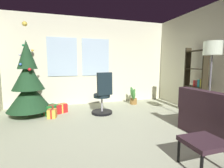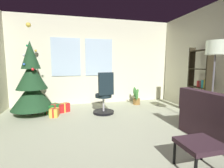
{
  "view_description": "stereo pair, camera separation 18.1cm",
  "coord_description": "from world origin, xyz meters",
  "px_view_note": "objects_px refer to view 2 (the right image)",
  "views": [
    {
      "loc": [
        -0.96,
        -2.56,
        1.32
      ],
      "look_at": [
        0.06,
        0.76,
        0.9
      ],
      "focal_mm": 26.07,
      "sensor_mm": 36.0,
      "label": 1
    },
    {
      "loc": [
        -0.79,
        -2.6,
        1.32
      ],
      "look_at": [
        0.06,
        0.76,
        0.9
      ],
      "focal_mm": 26.07,
      "sensor_mm": 36.0,
      "label": 2
    }
  ],
  "objects_px": {
    "footstool": "(200,146)",
    "floor_lamp": "(215,54)",
    "gift_box_red": "(63,108)",
    "potted_plant": "(136,97)",
    "gift_box_gold": "(54,113)",
    "bookshelf": "(199,85)",
    "gift_box_green": "(53,109)",
    "office_chair": "(104,98)",
    "holiday_tree": "(32,85)"
  },
  "relations": [
    {
      "from": "gift_box_red",
      "to": "potted_plant",
      "type": "xyz_separation_m",
      "value": [
        2.3,
        0.33,
        0.14
      ]
    },
    {
      "from": "gift_box_green",
      "to": "potted_plant",
      "type": "distance_m",
      "value": 2.61
    },
    {
      "from": "gift_box_green",
      "to": "holiday_tree",
      "type": "bearing_deg",
      "value": 172.34
    },
    {
      "from": "office_chair",
      "to": "potted_plant",
      "type": "xyz_separation_m",
      "value": [
        1.23,
        0.77,
        -0.18
      ]
    },
    {
      "from": "holiday_tree",
      "to": "gift_box_gold",
      "type": "height_order",
      "value": "holiday_tree"
    },
    {
      "from": "gift_box_red",
      "to": "gift_box_gold",
      "type": "relative_size",
      "value": 1.45
    },
    {
      "from": "holiday_tree",
      "to": "gift_box_green",
      "type": "relative_size",
      "value": 5.46
    },
    {
      "from": "gift_box_red",
      "to": "bookshelf",
      "type": "relative_size",
      "value": 0.21
    },
    {
      "from": "gift_box_green",
      "to": "potted_plant",
      "type": "height_order",
      "value": "potted_plant"
    },
    {
      "from": "office_chair",
      "to": "potted_plant",
      "type": "height_order",
      "value": "office_chair"
    },
    {
      "from": "gift_box_red",
      "to": "gift_box_gold",
      "type": "distance_m",
      "value": 0.42
    },
    {
      "from": "gift_box_gold",
      "to": "floor_lamp",
      "type": "relative_size",
      "value": 0.14
    },
    {
      "from": "gift_box_green",
      "to": "gift_box_gold",
      "type": "xyz_separation_m",
      "value": [
        0.07,
        -0.28,
        -0.02
      ]
    },
    {
      "from": "footstool",
      "to": "bookshelf",
      "type": "xyz_separation_m",
      "value": [
        1.7,
        1.91,
        0.47
      ]
    },
    {
      "from": "footstool",
      "to": "potted_plant",
      "type": "bearing_deg",
      "value": 80.62
    },
    {
      "from": "holiday_tree",
      "to": "potted_plant",
      "type": "height_order",
      "value": "holiday_tree"
    },
    {
      "from": "footstool",
      "to": "floor_lamp",
      "type": "relative_size",
      "value": 0.28
    },
    {
      "from": "potted_plant",
      "to": "gift_box_red",
      "type": "bearing_deg",
      "value": -171.94
    },
    {
      "from": "holiday_tree",
      "to": "potted_plant",
      "type": "relative_size",
      "value": 4.05
    },
    {
      "from": "office_chair",
      "to": "bookshelf",
      "type": "bearing_deg",
      "value": -15.72
    },
    {
      "from": "office_chair",
      "to": "gift_box_red",
      "type": "bearing_deg",
      "value": 157.55
    },
    {
      "from": "gift_box_green",
      "to": "potted_plant",
      "type": "xyz_separation_m",
      "value": [
        2.57,
        0.41,
        0.13
      ]
    },
    {
      "from": "footstool",
      "to": "gift_box_gold",
      "type": "xyz_separation_m",
      "value": [
        -1.96,
        2.65,
        -0.21
      ]
    },
    {
      "from": "gift_box_gold",
      "to": "potted_plant",
      "type": "xyz_separation_m",
      "value": [
        2.51,
        0.7,
        0.15
      ]
    },
    {
      "from": "holiday_tree",
      "to": "gift_box_green",
      "type": "distance_m",
      "value": 0.83
    },
    {
      "from": "gift_box_gold",
      "to": "bookshelf",
      "type": "height_order",
      "value": "bookshelf"
    },
    {
      "from": "gift_box_red",
      "to": "potted_plant",
      "type": "height_order",
      "value": "potted_plant"
    },
    {
      "from": "office_chair",
      "to": "floor_lamp",
      "type": "height_order",
      "value": "floor_lamp"
    },
    {
      "from": "office_chair",
      "to": "floor_lamp",
      "type": "relative_size",
      "value": 0.63
    },
    {
      "from": "holiday_tree",
      "to": "gift_box_gold",
      "type": "bearing_deg",
      "value": -32.39
    },
    {
      "from": "gift_box_gold",
      "to": "potted_plant",
      "type": "height_order",
      "value": "potted_plant"
    },
    {
      "from": "potted_plant",
      "to": "holiday_tree",
      "type": "bearing_deg",
      "value": -173.54
    },
    {
      "from": "holiday_tree",
      "to": "floor_lamp",
      "type": "relative_size",
      "value": 1.32
    },
    {
      "from": "holiday_tree",
      "to": "footstool",
      "type": "bearing_deg",
      "value": -50.15
    },
    {
      "from": "gift_box_green",
      "to": "potted_plant",
      "type": "bearing_deg",
      "value": 9.09
    },
    {
      "from": "bookshelf",
      "to": "floor_lamp",
      "type": "bearing_deg",
      "value": -117.2
    },
    {
      "from": "potted_plant",
      "to": "office_chair",
      "type": "bearing_deg",
      "value": -147.95
    },
    {
      "from": "holiday_tree",
      "to": "bookshelf",
      "type": "xyz_separation_m",
      "value": [
        4.21,
        -1.09,
        -0.0
      ]
    },
    {
      "from": "floor_lamp",
      "to": "gift_box_red",
      "type": "bearing_deg",
      "value": 147.61
    },
    {
      "from": "gift_box_red",
      "to": "floor_lamp",
      "type": "xyz_separation_m",
      "value": [
        3.03,
        -1.92,
        1.4
      ]
    },
    {
      "from": "floor_lamp",
      "to": "potted_plant",
      "type": "relative_size",
      "value": 3.07
    },
    {
      "from": "office_chair",
      "to": "footstool",
      "type": "bearing_deg",
      "value": -75.33
    },
    {
      "from": "potted_plant",
      "to": "gift_box_green",
      "type": "bearing_deg",
      "value": -170.91
    },
    {
      "from": "holiday_tree",
      "to": "gift_box_red",
      "type": "bearing_deg",
      "value": 1.56
    },
    {
      "from": "footstool",
      "to": "office_chair",
      "type": "bearing_deg",
      "value": 104.67
    },
    {
      "from": "gift_box_green",
      "to": "floor_lamp",
      "type": "bearing_deg",
      "value": -29.07
    },
    {
      "from": "gift_box_gold",
      "to": "office_chair",
      "type": "height_order",
      "value": "office_chair"
    },
    {
      "from": "gift_box_red",
      "to": "potted_plant",
      "type": "relative_size",
      "value": 0.63
    },
    {
      "from": "bookshelf",
      "to": "floor_lamp",
      "type": "xyz_separation_m",
      "value": [
        -0.42,
        -0.81,
        0.73
      ]
    },
    {
      "from": "footstool",
      "to": "gift_box_green",
      "type": "height_order",
      "value": "footstool"
    }
  ]
}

